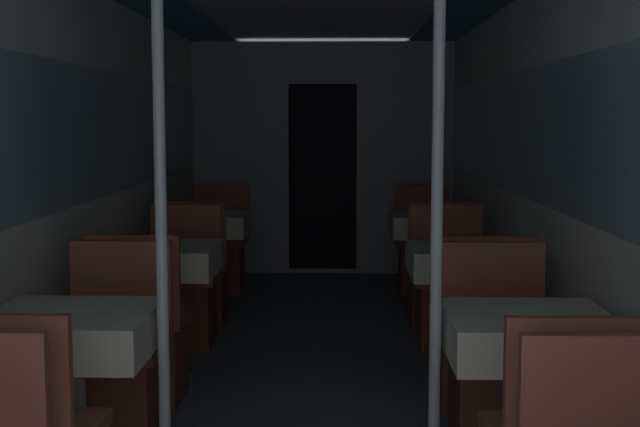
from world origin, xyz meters
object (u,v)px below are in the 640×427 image
dining_table_left_3 (208,228)px  chair_right_far_3 (423,259)px  chair_left_far_1 (113,381)px  chair_left_far_2 (182,301)px  chair_right_far_2 (449,302)px  chair_right_far_1 (498,384)px  dining_table_left_2 (163,265)px  dining_table_right_1 (528,343)px  support_pole_right_1 (437,218)px  support_pole_left_1 (161,218)px  dining_table_right_2 (463,266)px  chair_right_near_3 (439,285)px  dining_table_right_3 (431,228)px  dining_table_left_1 (72,340)px  chair_left_near_3 (197,284)px  chair_left_near_2 (142,347)px  chair_left_far_3 (219,259)px  chair_right_near_2 (477,349)px

dining_table_left_3 → chair_right_far_3: chair_right_far_3 is taller
chair_left_far_1 → chair_left_far_2: size_ratio=1.00×
chair_right_far_2 → dining_table_left_3: bearing=-34.5°
chair_right_far_1 → dining_table_left_2: bearing=-34.5°
dining_table_right_1 → support_pole_right_1: support_pole_right_1 is taller
chair_left_far_1 → support_pole_left_1: 1.06m
dining_table_left_3 → dining_table_right_2: bearing=-45.8°
chair_right_far_2 → chair_right_near_3: 0.60m
support_pole_left_1 → dining_table_right_3: size_ratio=2.98×
dining_table_left_1 → chair_left_near_3: size_ratio=0.82×
support_pole_left_1 → chair_right_near_3: size_ratio=2.44×
dining_table_left_2 → chair_right_near_3: size_ratio=0.82×
chair_left_far_1 → chair_right_far_2: size_ratio=1.00×
chair_left_near_2 → chair_left_far_3: 2.95m
support_pole_right_1 → dining_table_right_3: size_ratio=2.98×
chair_left_far_2 → dining_table_right_2: 1.86m
chair_right_far_1 → dining_table_right_2: (-0.00, 1.19, 0.34)m
dining_table_left_2 → dining_table_left_3: bearing=90.0°
dining_table_right_2 → chair_right_near_3: chair_right_near_3 is taller
chair_left_far_3 → chair_right_near_2: size_ratio=1.00×
chair_left_far_1 → support_pole_left_1: support_pole_left_1 is taller
chair_left_near_2 → dining_table_right_2: chair_left_near_2 is taller
chair_right_near_2 → dining_table_right_3: bearing=90.0°
chair_right_near_3 → dining_table_right_3: bearing=90.0°
support_pole_left_1 → chair_right_far_2: size_ratio=2.44×
dining_table_right_2 → dining_table_left_3: bearing=134.2°
dining_table_left_2 → chair_left_near_3: (-0.00, 1.19, -0.34)m
chair_right_far_2 → chair_right_near_3: bearing=-90.0°
dining_table_right_1 → chair_right_far_2: chair_right_far_2 is taller
chair_left_far_2 → support_pole_right_1: 2.86m
chair_left_near_2 → chair_right_far_2: 2.09m
dining_table_left_1 → chair_left_near_2: chair_left_near_2 is taller
chair_right_far_2 → chair_right_far_3: bearing=-90.0°
dining_table_right_1 → chair_right_near_3: chair_right_near_3 is taller
dining_table_left_1 → support_pole_right_1: support_pole_right_1 is taller
support_pole_left_1 → dining_table_left_2: support_pole_left_1 is taller
chair_left_far_1 → chair_left_far_3: bearing=-90.0°
dining_table_right_1 → chair_right_far_3: (0.00, 4.14, -0.34)m
chair_right_far_1 → chair_right_far_2: 1.78m
chair_right_near_3 → dining_table_left_2: bearing=-145.5°
dining_table_left_1 → chair_right_near_2: bearing=34.5°
chair_right_far_1 → dining_table_right_3: bearing=-90.0°
dining_table_left_2 → chair_left_far_2: 0.68m
chair_right_far_2 → dining_table_right_3: 1.24m
dining_table_left_1 → support_pole_left_1: size_ratio=0.34×
support_pole_right_1 → dining_table_right_3: bearing=84.4°
support_pole_left_1 → dining_table_right_3: 3.84m
chair_left_far_3 → dining_table_left_2: bearing=90.0°
chair_right_far_1 → dining_table_left_1: bearing=18.8°
support_pole_left_1 → chair_left_far_2: 2.52m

